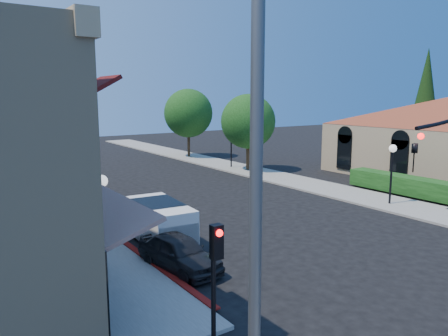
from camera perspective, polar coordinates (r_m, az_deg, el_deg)
ground at (r=16.47m, az=26.75°, el=-14.28°), size 120.00×120.00×0.00m
sidewalk_left at (r=34.89m, az=-26.02°, el=-1.88°), size 3.50×50.00×0.12m
sidewalk_right at (r=41.10m, az=-1.19°, el=0.67°), size 3.50×50.00×0.12m
curb_red_strip at (r=17.56m, az=-10.15°, el=-11.89°), size 0.25×10.00×0.06m
hedge at (r=30.51m, az=22.69°, el=-3.29°), size 1.40×8.00×1.10m
conifer_far at (r=48.43m, az=24.83°, el=8.63°), size 3.20×3.20×11.00m
street_tree_a at (r=36.63m, az=3.16°, el=6.09°), size 4.56×4.56×6.48m
street_tree_b at (r=44.94m, az=-4.68°, el=7.15°), size 4.94×4.94×7.02m
secondary_signal at (r=10.81m, az=-1.14°, el=-12.45°), size 0.28×0.42×3.32m
cobra_streetlight at (r=6.70m, az=6.58°, el=0.07°), size 3.60×0.25×9.31m
lamppost_left_near at (r=16.20m, az=-15.60°, el=-3.78°), size 0.44×0.44×3.57m
lamppost_left_far at (r=29.63m, az=-24.45°, el=1.61°), size 0.44×0.44×3.57m
lamppost_right_near at (r=26.86m, az=21.12°, el=1.10°), size 0.44×0.44×3.57m
lamppost_right_far at (r=38.17m, az=0.95°, el=4.04°), size 0.44×0.44×3.57m
white_van at (r=19.06m, az=-8.25°, el=-6.82°), size 2.10×4.19×1.79m
parked_car_a at (r=16.42m, az=-5.86°, el=-10.88°), size 2.00×4.02×1.31m
parked_car_b at (r=24.04m, az=-15.79°, el=-4.62°), size 1.79×4.06×1.30m
parked_car_c at (r=33.13m, az=-21.15°, el=-1.30°), size 1.53×3.65×1.05m
parked_car_d at (r=40.35m, az=-21.61°, el=0.65°), size 2.45×4.66×1.25m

